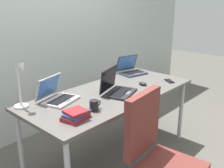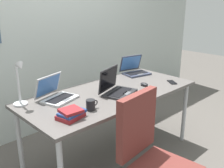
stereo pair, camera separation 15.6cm
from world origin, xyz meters
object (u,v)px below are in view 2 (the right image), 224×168
object	(u,v)px
laptop_by_keyboard	(116,89)
book_stack	(71,114)
laptop_mid_desk	(56,95)
laptop_far_corner	(135,70)
cell_phone	(172,82)
coffee_mug	(91,105)
desk_lamp	(20,84)
computer_mouse	(144,84)

from	to	relation	value
laptop_by_keyboard	book_stack	bearing A→B (deg)	-166.87
laptop_mid_desk	laptop_far_corner	bearing A→B (deg)	3.42
laptop_by_keyboard	laptop_far_corner	bearing A→B (deg)	27.12
laptop_far_corner	cell_phone	world-z (taller)	laptop_far_corner
cell_phone	coffee_mug	world-z (taller)	coffee_mug
coffee_mug	laptop_far_corner	bearing A→B (deg)	23.31
cell_phone	laptop_by_keyboard	bearing A→B (deg)	-162.34
laptop_by_keyboard	laptop_far_corner	world-z (taller)	laptop_by_keyboard
laptop_mid_desk	laptop_far_corner	xyz separation A→B (m)	(1.15, 0.07, -0.00)
desk_lamp	book_stack	size ratio (longest dim) A/B	1.73
laptop_by_keyboard	cell_phone	distance (m)	0.70
laptop_by_keyboard	laptop_mid_desk	bearing A→B (deg)	152.51
laptop_mid_desk	laptop_far_corner	distance (m)	1.16
laptop_mid_desk	coffee_mug	world-z (taller)	laptop_mid_desk
laptop_far_corner	coffee_mug	xyz separation A→B (m)	(-1.08, -0.46, -0.00)
book_stack	laptop_by_keyboard	bearing A→B (deg)	13.13
desk_lamp	cell_phone	world-z (taller)	desk_lamp
laptop_mid_desk	desk_lamp	bearing A→B (deg)	165.54
computer_mouse	cell_phone	world-z (taller)	computer_mouse
laptop_far_corner	cell_phone	bearing A→B (deg)	-86.84
desk_lamp	computer_mouse	distance (m)	1.24
laptop_mid_desk	cell_phone	size ratio (longest dim) A/B	2.72
laptop_by_keyboard	laptop_far_corner	xyz separation A→B (m)	(0.65, 0.33, -0.00)
desk_lamp	laptop_mid_desk	xyz separation A→B (m)	(0.29, -0.08, -0.15)
cell_phone	book_stack	world-z (taller)	book_stack
laptop_far_corner	book_stack	size ratio (longest dim) A/B	1.51
desk_lamp	laptop_by_keyboard	distance (m)	0.88
laptop_mid_desk	coffee_mug	xyz separation A→B (m)	(0.08, -0.39, -0.00)
laptop_mid_desk	book_stack	bearing A→B (deg)	-107.61
desk_lamp	computer_mouse	xyz separation A→B (m)	(1.17, -0.38, -0.18)
laptop_mid_desk	coffee_mug	bearing A→B (deg)	-78.69
laptop_mid_desk	computer_mouse	distance (m)	0.93
laptop_by_keyboard	laptop_mid_desk	size ratio (longest dim) A/B	1.07
cell_phone	laptop_far_corner	bearing A→B (deg)	126.04
laptop_mid_desk	laptop_far_corner	size ratio (longest dim) A/B	1.06
laptop_mid_desk	cell_phone	xyz separation A→B (m)	(1.18, -0.45, -0.04)
laptop_mid_desk	cell_phone	bearing A→B (deg)	-20.71
laptop_by_keyboard	computer_mouse	world-z (taller)	laptop_by_keyboard
laptop_mid_desk	book_stack	world-z (taller)	laptop_mid_desk
laptop_by_keyboard	laptop_mid_desk	distance (m)	0.57
laptop_mid_desk	laptop_by_keyboard	bearing A→B (deg)	-27.49
laptop_by_keyboard	coffee_mug	size ratio (longest dim) A/B	3.49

